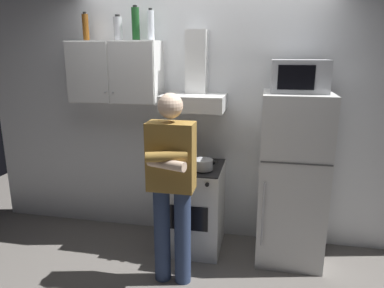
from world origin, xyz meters
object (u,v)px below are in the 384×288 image
object	(u,v)px
upper_cabinet	(116,72)
cooking_pot	(203,164)
person_standing	(171,184)
bottle_wine_green	(136,24)
stove_oven	(192,206)
refrigerator	(292,179)
bottle_beer_brown	(86,27)
microwave	(299,76)
bottle_canister_steel	(118,28)
bottle_vodka_clear	(151,25)
range_hood	(195,89)

from	to	relation	value
upper_cabinet	cooking_pot	bearing A→B (deg)	-14.73
person_standing	bottle_wine_green	xyz separation A→B (m)	(-0.54, 0.76, 1.30)
stove_oven	refrigerator	bearing A→B (deg)	0.04
refrigerator	bottle_beer_brown	size ratio (longest dim) A/B	5.86
cooking_pot	bottle_beer_brown	distance (m)	1.78
stove_oven	refrigerator	xyz separation A→B (m)	(0.95, 0.00, 0.37)
stove_oven	microwave	distance (m)	1.62
bottle_beer_brown	bottle_canister_steel	xyz separation A→B (m)	(0.35, -0.02, -0.02)
upper_cabinet	bottle_canister_steel	size ratio (longest dim) A/B	3.76
refrigerator	microwave	size ratio (longest dim) A/B	3.33
stove_oven	bottle_wine_green	world-z (taller)	bottle_wine_green
bottle_beer_brown	bottle_wine_green	size ratio (longest dim) A/B	0.85
person_standing	bottle_wine_green	bearing A→B (deg)	125.05
bottle_wine_green	cooking_pot	bearing A→B (deg)	-21.17
stove_oven	bottle_vodka_clear	xyz separation A→B (m)	(-0.44, 0.17, 1.76)
bottle_wine_green	person_standing	bearing A→B (deg)	-54.95
person_standing	bottle_canister_steel	xyz separation A→B (m)	(-0.71, 0.74, 1.26)
microwave	person_standing	bearing A→B (deg)	-148.00
stove_oven	bottle_vodka_clear	size ratio (longest dim) A/B	2.97
microwave	bottle_vodka_clear	size ratio (longest dim) A/B	1.63
cooking_pot	bottle_beer_brown	size ratio (longest dim) A/B	1.03
refrigerator	cooking_pot	xyz separation A→B (m)	(-0.82, -0.12, 0.12)
refrigerator	bottle_canister_steel	xyz separation A→B (m)	(-1.71, 0.13, 1.36)
person_standing	cooking_pot	world-z (taller)	person_standing
stove_oven	bottle_wine_green	xyz separation A→B (m)	(-0.59, 0.16, 1.77)
upper_cabinet	microwave	distance (m)	1.75
microwave	bottle_beer_brown	xyz separation A→B (m)	(-2.06, 0.13, 0.44)
upper_cabinet	bottle_beer_brown	xyz separation A→B (m)	(-0.31, 0.03, 0.43)
upper_cabinet	stove_oven	distance (m)	1.55
upper_cabinet	range_hood	bearing A→B (deg)	0.09
upper_cabinet	cooking_pot	distance (m)	1.27
bottle_vodka_clear	range_hood	bearing A→B (deg)	-5.09
refrigerator	bottle_wine_green	size ratio (longest dim) A/B	4.95
person_standing	bottle_beer_brown	bearing A→B (deg)	144.35
cooking_pot	bottle_vodka_clear	size ratio (longest dim) A/B	0.96
refrigerator	range_hood	bearing A→B (deg)	172.45
stove_oven	bottle_wine_green	distance (m)	1.87
upper_cabinet	refrigerator	distance (m)	2.00
person_standing	range_hood	bearing A→B (deg)	86.09
upper_cabinet	bottle_vodka_clear	bearing A→B (deg)	6.29
range_hood	bottle_beer_brown	size ratio (longest dim) A/B	2.75
upper_cabinet	bottle_canister_steel	bearing A→B (deg)	9.34
person_standing	cooking_pot	size ratio (longest dim) A/B	5.82
range_hood	microwave	bearing A→B (deg)	-6.46
bottle_wine_green	bottle_vodka_clear	size ratio (longest dim) A/B	1.10
stove_oven	bottle_canister_steel	bearing A→B (deg)	170.09
bottle_wine_green	stove_oven	bearing A→B (deg)	-15.11
bottle_canister_steel	bottle_wine_green	size ratio (longest dim) A/B	0.74
microwave	person_standing	size ratio (longest dim) A/B	0.29
bottle_canister_steel	person_standing	bearing A→B (deg)	-46.21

